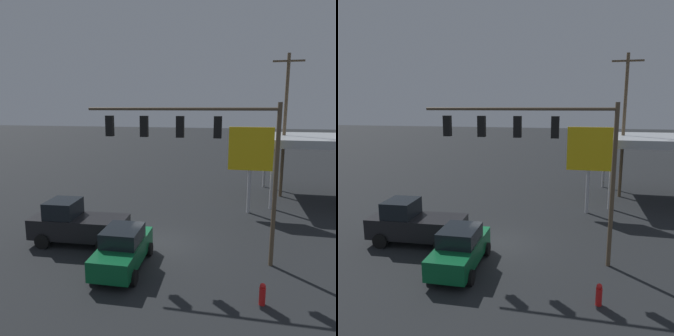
# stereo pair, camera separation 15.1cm
# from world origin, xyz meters

# --- Properties ---
(ground_plane) EXTENTS (200.00, 200.00, 0.00)m
(ground_plane) POSITION_xyz_m (0.00, 0.00, 0.00)
(ground_plane) COLOR black
(traffic_signal_assembly) EXTENTS (9.04, 0.43, 7.61)m
(traffic_signal_assembly) POSITION_xyz_m (-2.15, 1.33, 5.82)
(traffic_signal_assembly) COLOR brown
(traffic_signal_assembly) RESTS_ON ground
(utility_pole) EXTENTS (2.40, 0.26, 11.52)m
(utility_pole) POSITION_xyz_m (-7.62, -11.48, 6.05)
(utility_pole) COLOR brown
(utility_pole) RESTS_ON ground
(gas_station_canopy) EXTENTS (10.29, 8.06, 5.12)m
(gas_station_canopy) POSITION_xyz_m (-11.05, -11.22, 4.77)
(gas_station_canopy) COLOR #B2B7BC
(gas_station_canopy) RESTS_ON ground
(price_sign) EXTENTS (3.01, 0.27, 6.05)m
(price_sign) POSITION_xyz_m (-4.86, -6.51, 4.35)
(price_sign) COLOR #B7B7BC
(price_sign) RESTS_ON ground
(pickup_parked) EXTENTS (5.30, 2.48, 2.40)m
(pickup_parked) POSITION_xyz_m (4.50, 0.85, 1.11)
(pickup_parked) COLOR black
(pickup_parked) RESTS_ON ground
(sedan_far) EXTENTS (2.16, 4.45, 1.93)m
(sedan_far) POSITION_xyz_m (1.07, 2.98, 0.95)
(sedan_far) COLOR #0C592D
(sedan_far) RESTS_ON ground
(fire_hydrant) EXTENTS (0.24, 0.24, 0.88)m
(fire_hydrant) POSITION_xyz_m (-5.08, 4.70, 0.44)
(fire_hydrant) COLOR red
(fire_hydrant) RESTS_ON ground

